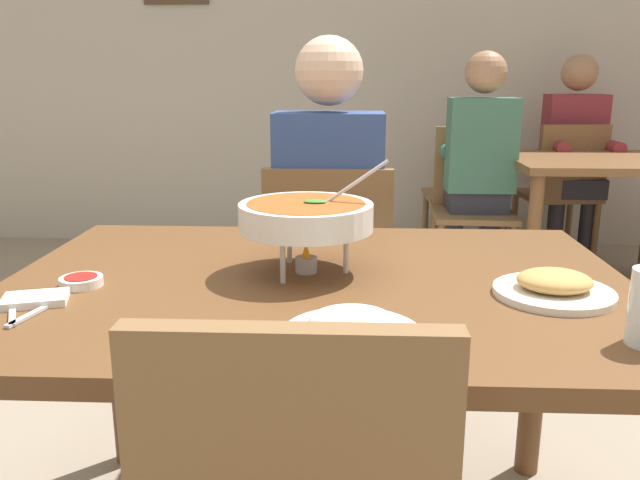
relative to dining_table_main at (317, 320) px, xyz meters
name	(u,v)px	position (x,y,z in m)	size (l,w,h in m)	color
cafe_rear_partition	(341,27)	(0.00, 3.26, 0.85)	(10.00, 0.10, 3.00)	#BCB2A3
dining_table_main	(317,320)	(0.00, 0.00, 0.00)	(1.37, 0.98, 0.75)	brown
chair_diner_main	(328,276)	(0.00, 0.78, -0.14)	(0.44, 0.44, 0.90)	brown
diner_main	(329,208)	(0.00, 0.81, 0.09)	(0.40, 0.45, 1.31)	#2D2D38
curry_bowl	(306,217)	(-0.03, 0.05, 0.23)	(0.33, 0.30, 0.26)	silver
rice_plate	(352,329)	(0.08, -0.33, 0.12)	(0.24, 0.24, 0.06)	white
appetizer_plate	(554,287)	(0.49, -0.09, 0.12)	(0.24, 0.24, 0.06)	white
sauce_dish	(81,281)	(-0.50, -0.07, 0.11)	(0.09, 0.09, 0.02)	white
napkin_folded	(35,299)	(-0.55, -0.18, 0.11)	(0.12, 0.08, 0.02)	white
fork_utensil	(13,310)	(-0.57, -0.23, 0.10)	(0.01, 0.17, 0.01)	silver
spoon_utensil	(38,311)	(-0.52, -0.23, 0.10)	(0.01, 0.17, 0.01)	silver
dining_table_far	(601,183)	(1.44, 2.17, -0.04)	(1.00, 0.80, 0.75)	brown
chair_bg_middle	(563,187)	(1.41, 2.69, -0.14)	(0.48, 0.48, 0.90)	brown
chair_bg_right	(472,198)	(0.76, 2.27, -0.14)	(0.46, 0.46, 0.90)	brown
chair_bg_corner	(476,184)	(0.87, 2.75, -0.14)	(0.45, 0.45, 0.90)	brown
patron_bg_middle	(574,147)	(1.47, 2.75, 0.09)	(0.40, 0.45, 1.31)	#2D2D38
patron_bg_right	(479,158)	(0.78, 2.20, 0.09)	(0.40, 0.45, 1.31)	#2D2D38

